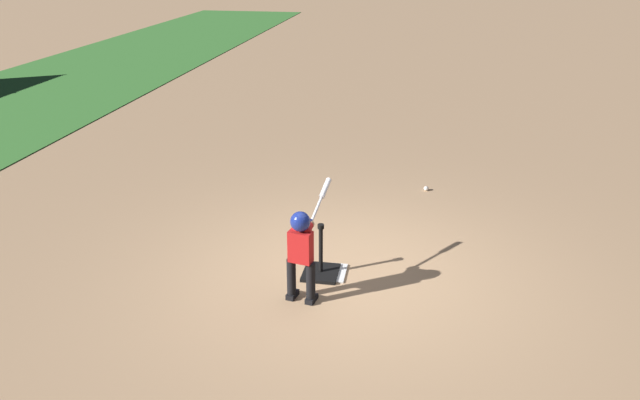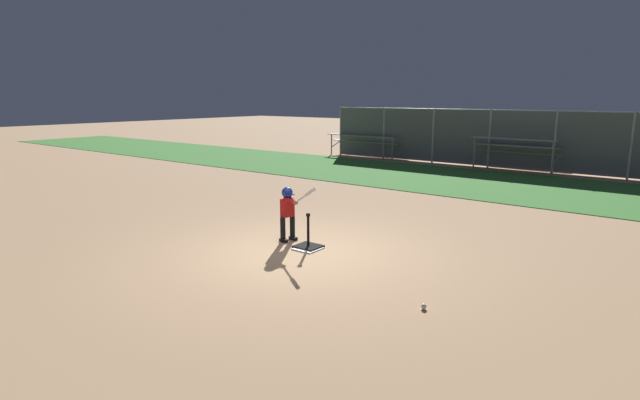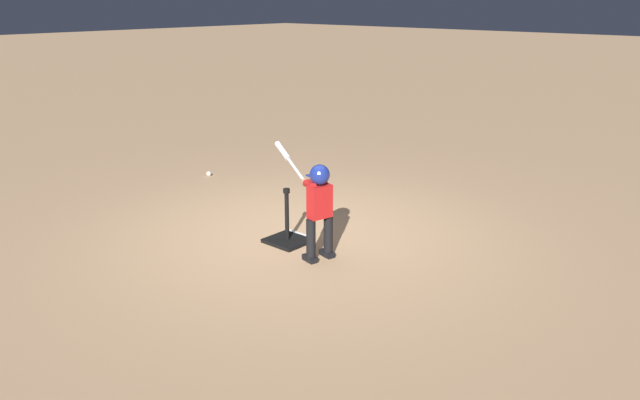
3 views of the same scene
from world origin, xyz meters
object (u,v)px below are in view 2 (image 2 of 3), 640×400
at_px(bleachers_right_center, 371,145).
at_px(bleachers_far_left, 522,153).
at_px(batter_child, 289,207).
at_px(batting_tee, 308,243).
at_px(baseball, 424,306).

relative_size(bleachers_right_center, bleachers_far_left, 1.29).
xyz_separation_m(batter_child, bleachers_right_center, (-6.26, 12.96, -0.18)).
relative_size(batting_tee, batter_child, 0.56).
height_order(batter_child, bleachers_right_center, batter_child).
distance_m(baseball, bleachers_right_center, 17.25).
bearing_deg(batting_tee, batter_child, 169.57).
relative_size(batter_child, bleachers_right_center, 0.29).
relative_size(baseball, bleachers_far_left, 0.02).
height_order(baseball, bleachers_right_center, bleachers_right_center).
bearing_deg(bleachers_far_left, batter_child, -92.85).
xyz_separation_m(baseball, bleachers_right_center, (-9.73, 14.24, 0.45)).
distance_m(batter_child, bleachers_far_left, 12.68).
xyz_separation_m(bleachers_right_center, bleachers_far_left, (6.89, -0.30, 0.13)).
xyz_separation_m(batter_child, bleachers_far_left, (0.63, 12.67, -0.04)).
bearing_deg(batter_child, batting_tee, -10.43).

